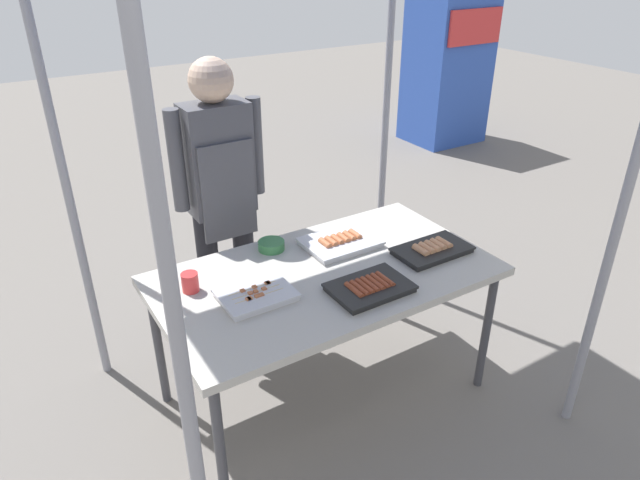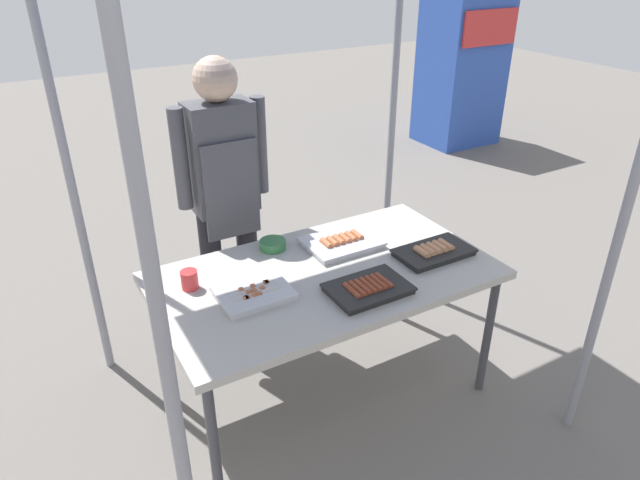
% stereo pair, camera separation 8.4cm
% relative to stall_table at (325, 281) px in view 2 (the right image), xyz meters
% --- Properties ---
extents(ground_plane, '(18.00, 18.00, 0.00)m').
position_rel_stall_table_xyz_m(ground_plane, '(0.00, 0.00, -0.70)').
color(ground_plane, '#66605B').
extents(stall_table, '(1.60, 0.90, 0.75)m').
position_rel_stall_table_xyz_m(stall_table, '(0.00, 0.00, 0.00)').
color(stall_table, '#B7B2A8').
rests_on(stall_table, ground).
extents(tray_grilled_sausages, '(0.38, 0.23, 0.05)m').
position_rel_stall_table_xyz_m(tray_grilled_sausages, '(0.55, -0.13, 0.07)').
color(tray_grilled_sausages, black).
rests_on(tray_grilled_sausages, stall_table).
extents(tray_meat_skewers, '(0.32, 0.25, 0.04)m').
position_rel_stall_table_xyz_m(tray_meat_skewers, '(-0.38, -0.03, 0.07)').
color(tray_meat_skewers, silver).
rests_on(tray_meat_skewers, stall_table).
extents(tray_pork_links, '(0.38, 0.28, 0.05)m').
position_rel_stall_table_xyz_m(tray_pork_links, '(0.21, 0.19, 0.07)').
color(tray_pork_links, silver).
rests_on(tray_pork_links, stall_table).
extents(tray_spring_rolls, '(0.36, 0.25, 0.05)m').
position_rel_stall_table_xyz_m(tray_spring_rolls, '(0.08, -0.24, 0.07)').
color(tray_spring_rolls, black).
rests_on(tray_spring_rolls, stall_table).
extents(condiment_bowl, '(0.13, 0.13, 0.05)m').
position_rel_stall_table_xyz_m(condiment_bowl, '(-0.11, 0.33, 0.08)').
color(condiment_bowl, '#33723F').
rests_on(condiment_bowl, stall_table).
extents(drink_cup_near_edge, '(0.08, 0.08, 0.09)m').
position_rel_stall_table_xyz_m(drink_cup_near_edge, '(-0.60, 0.18, 0.10)').
color(drink_cup_near_edge, red).
rests_on(drink_cup_near_edge, stall_table).
extents(vendor_woman, '(0.52, 0.23, 1.65)m').
position_rel_stall_table_xyz_m(vendor_woman, '(-0.21, 0.73, 0.29)').
color(vendor_woman, black).
rests_on(vendor_woman, ground).
extents(neighbor_stall_left, '(0.81, 0.72, 1.65)m').
position_rel_stall_table_xyz_m(neighbor_stall_left, '(3.50, 2.93, 0.13)').
color(neighbor_stall_left, '#2D51B2').
rests_on(neighbor_stall_left, ground).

